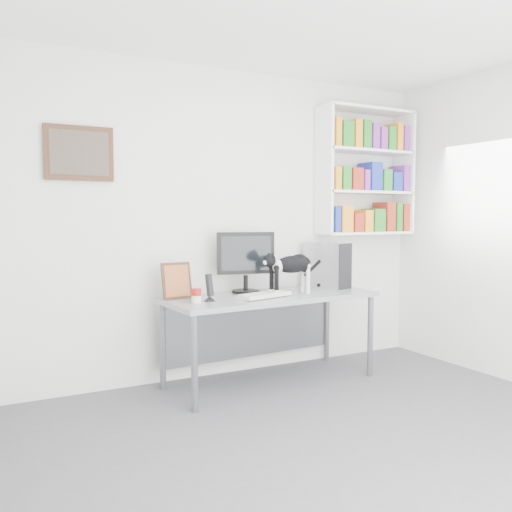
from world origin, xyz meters
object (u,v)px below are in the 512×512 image
leaning_print (177,280)px  cat (291,274)px  monitor (246,262)px  speaker (209,287)px  desk (271,339)px  keyboard (264,295)px  pc_tower (327,265)px  soup_can (196,296)px  bookshelf (366,172)px

leaning_print → cat: 0.96m
monitor → speaker: size_ratio=2.40×
desk → cat: (0.15, -0.08, 0.55)m
keyboard → pc_tower: (0.80, 0.25, 0.19)m
keyboard → soup_can: bearing=166.1°
pc_tower → leaning_print: 1.46m
desk → monitor: (-0.14, 0.20, 0.65)m
keyboard → pc_tower: bearing=2.0°
monitor → leaning_print: 0.65m
monitor → pc_tower: 0.82m
bookshelf → speaker: 2.11m
desk → pc_tower: pc_tower is taller
pc_tower → leaning_print: bearing=165.1°
keyboard → soup_can: size_ratio=4.26×
speaker → leaning_print: (-0.18, 0.24, 0.04)m
desk → speaker: bearing=-176.5°
keyboard → soup_can: (-0.60, -0.02, 0.04)m
leaning_print → desk: bearing=-14.8°
bookshelf → soup_can: bookshelf is taller
monitor → soup_can: 0.70m
keyboard → speaker: 0.48m
keyboard → speaker: size_ratio=2.13×
soup_can → speaker: bearing=19.6°
bookshelf → pc_tower: 1.06m
monitor → soup_can: size_ratio=4.81×
pc_tower → monitor: bearing=161.7°
speaker → bookshelf: bearing=-14.4°
leaning_print → cat: cat is taller
desk → monitor: monitor is taller
cat → leaning_print: bearing=156.5°
desk → leaning_print: bearing=164.3°
monitor → speaker: monitor is taller
monitor → keyboard: (0.01, -0.31, -0.25)m
desk → speaker: speaker is taller
keyboard → leaning_print: (-0.65, 0.27, 0.13)m
desk → keyboard: size_ratio=3.82×
desk → leaning_print: 0.95m
monitor → cat: bearing=-31.5°
bookshelf → keyboard: (-1.36, -0.40, -1.08)m
keyboard → leaning_print: bearing=142.1°
pc_tower → leaning_print: size_ratio=1.40×
leaning_print → keyboard: bearing=-25.4°
leaning_print → soup_can: leaning_print is taller
speaker → pc_tower: bearing=-15.8°
bookshelf → cat: bookshelf is taller
desk → keyboard: keyboard is taller
bookshelf → desk: bookshelf is taller
monitor → cat: size_ratio=0.96×
keyboard → cat: bearing=-9.7°
leaning_print → cat: size_ratio=0.54×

